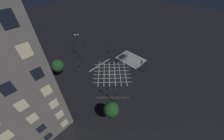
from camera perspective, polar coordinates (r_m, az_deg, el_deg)
ground_plane at (r=41.49m, az=-0.00°, el=-1.21°), size 200.00×200.00×0.00m
road_markings at (r=45.48m, az=5.44°, el=3.08°), size 14.75×21.23×0.01m
traffic_light_nw_cross at (r=31.75m, az=1.40°, el=-11.76°), size 0.36×0.39×3.82m
traffic_light_se_cross at (r=49.02m, az=0.10°, el=10.13°), size 0.36×0.39×3.63m
traffic_light_se_main at (r=48.76m, az=-0.70°, el=10.13°), size 0.39×0.36×3.83m
traffic_light_median_south at (r=44.06m, az=6.22°, el=6.45°), size 0.36×1.91×4.13m
traffic_light_sw_main at (r=41.72m, az=14.26°, el=2.45°), size 2.51×0.36×3.68m
traffic_light_nw_main at (r=31.90m, az=-0.97°, el=-9.92°), size 2.37×0.36×4.41m
traffic_light_ne_cross at (r=41.04m, az=-14.58°, el=2.27°), size 0.36×2.50×4.17m
traffic_light_sw_cross at (r=40.93m, az=15.36°, el=1.90°), size 0.36×0.39×4.24m
street_lamp_east at (r=48.89m, az=-16.10°, el=12.83°), size 0.51×0.51×8.39m
street_lamp_west at (r=45.69m, az=-14.49°, el=11.26°), size 0.40×0.40×9.92m
street_tree_near at (r=41.07m, az=-23.59°, el=1.76°), size 3.79×3.79×6.06m
street_tree_far at (r=27.85m, az=-0.43°, el=-17.57°), size 3.36×3.36×5.97m
waiting_car at (r=47.12m, az=4.62°, el=5.66°), size 1.82×4.47×1.36m
pedestrian_railing at (r=33.92m, az=-0.00°, el=-12.64°), size 6.35×5.97×1.05m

